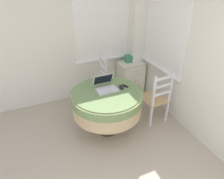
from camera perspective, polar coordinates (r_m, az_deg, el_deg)
name	(u,v)px	position (r m, az deg, el deg)	size (l,w,h in m)	color
corner_room_shell	(131,53)	(3.02, 5.55, 10.34)	(4.19, 5.01, 2.55)	white
round_dining_table	(107,101)	(3.10, -1.46, -3.22)	(1.10, 1.10, 0.75)	#4C3D2D
laptop	(106,86)	(3.08, -1.83, 1.00)	(0.33, 0.32, 0.21)	silver
computer_mouse	(121,87)	(3.10, 2.72, 0.75)	(0.07, 0.10, 0.05)	black
cell_phone	(125,86)	(3.17, 3.73, 1.03)	(0.09, 0.12, 0.01)	black
dining_chair_near_back_window	(97,83)	(3.90, -4.40, 1.92)	(0.46, 0.42, 0.97)	tan
dining_chair_near_right_window	(155,99)	(3.49, 12.25, -2.54)	(0.42, 0.46, 0.97)	tan
corner_cabinet	(131,77)	(4.37, 5.33, 3.64)	(0.53, 0.43, 0.69)	silver
storage_box	(130,58)	(4.23, 5.04, 8.83)	(0.18, 0.15, 0.14)	#387A5B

